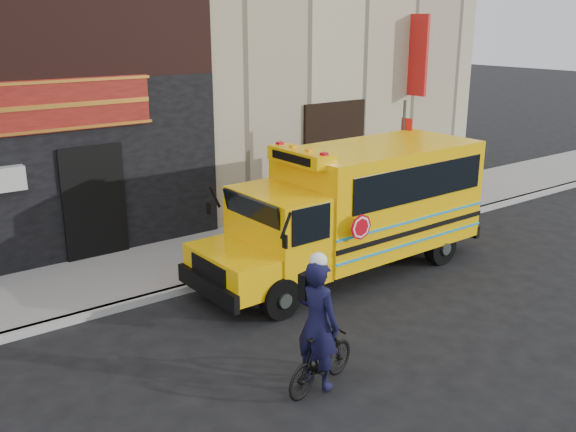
# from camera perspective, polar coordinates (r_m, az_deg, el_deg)

# --- Properties ---
(ground) EXTENTS (120.00, 120.00, 0.00)m
(ground) POSITION_cam_1_polar(r_m,az_deg,el_deg) (12.82, 6.26, -7.88)
(ground) COLOR black
(ground) RESTS_ON ground
(curb) EXTENTS (40.00, 0.20, 0.15)m
(curb) POSITION_cam_1_polar(r_m,az_deg,el_deg) (14.64, -0.65, -4.21)
(curb) COLOR gray
(curb) RESTS_ON ground
(sidewalk) EXTENTS (40.00, 3.00, 0.15)m
(sidewalk) POSITION_cam_1_polar(r_m,az_deg,el_deg) (15.80, -3.86, -2.61)
(sidewalk) COLOR gray
(sidewalk) RESTS_ON ground
(school_bus) EXTENTS (6.94, 2.49, 2.92)m
(school_bus) POSITION_cam_1_polar(r_m,az_deg,el_deg) (14.11, 6.16, 1.02)
(school_bus) COLOR black
(school_bus) RESTS_ON ground
(sign_pole) EXTENTS (0.10, 0.30, 3.48)m
(sign_pole) POSITION_cam_1_polar(r_m,az_deg,el_deg) (16.56, 10.14, 4.67)
(sign_pole) COLOR #3F4741
(sign_pole) RESTS_ON ground
(bicycle) EXTENTS (1.59, 0.77, 0.92)m
(bicycle) POSITION_cam_1_polar(r_m,az_deg,el_deg) (9.95, 2.98, -12.63)
(bicycle) COLOR black
(bicycle) RESTS_ON ground
(cyclist) EXTENTS (0.64, 0.83, 2.03)m
(cyclist) POSITION_cam_1_polar(r_m,az_deg,el_deg) (9.68, 2.63, -9.80)
(cyclist) COLOR black
(cyclist) RESTS_ON ground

